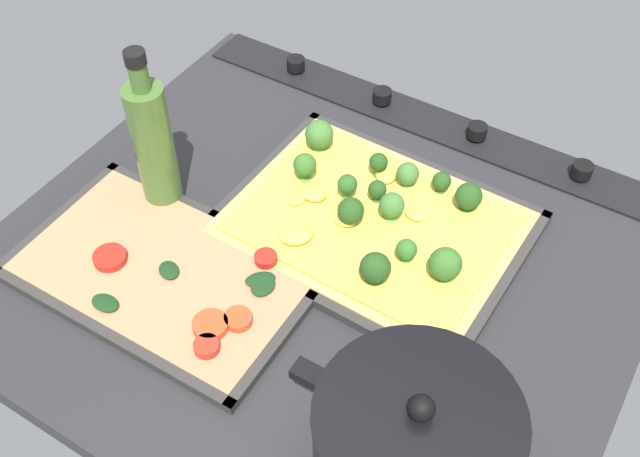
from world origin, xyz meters
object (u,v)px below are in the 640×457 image
(veggie_pizza_back, at_px, (167,273))
(cooking_pot, at_px, (413,451))
(broccoli_pizza, at_px, (374,218))
(baking_tray_front, at_px, (372,228))
(baking_tray_back, at_px, (165,274))
(oil_bottle, at_px, (154,145))

(veggie_pizza_back, relative_size, cooking_pot, 1.30)
(broccoli_pizza, relative_size, veggie_pizza_back, 1.05)
(baking_tray_front, xyz_separation_m, cooking_pot, (-0.19, 0.27, 0.06))
(broccoli_pizza, relative_size, baking_tray_back, 0.98)
(baking_tray_back, height_order, cooking_pot, cooking_pot)
(baking_tray_back, relative_size, cooking_pot, 1.40)
(veggie_pizza_back, xyz_separation_m, cooking_pot, (-0.36, 0.08, 0.06))
(veggie_pizza_back, height_order, cooking_pot, cooking_pot)
(baking_tray_front, bearing_deg, veggie_pizza_back, 49.26)
(baking_tray_back, bearing_deg, baking_tray_front, -132.14)
(baking_tray_front, distance_m, baking_tray_back, 0.26)
(baking_tray_front, relative_size, oil_bottle, 1.61)
(veggie_pizza_back, bearing_deg, cooking_pot, 168.17)
(broccoli_pizza, relative_size, oil_bottle, 1.51)
(broccoli_pizza, height_order, oil_bottle, oil_bottle)
(broccoli_pizza, xyz_separation_m, oil_bottle, (0.26, 0.10, 0.08))
(broccoli_pizza, bearing_deg, baking_tray_front, 99.93)
(baking_tray_front, relative_size, baking_tray_back, 1.05)
(baking_tray_front, distance_m, broccoli_pizza, 0.02)
(baking_tray_back, distance_m, oil_bottle, 0.16)
(baking_tray_back, bearing_deg, broccoli_pizza, -131.49)
(veggie_pizza_back, xyz_separation_m, oil_bottle, (0.09, -0.10, 0.09))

